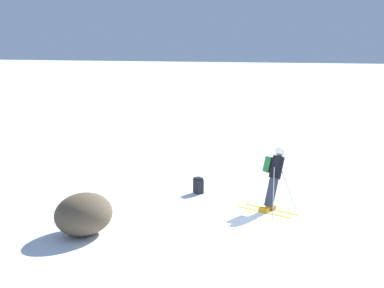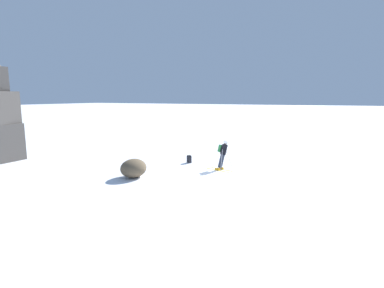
{
  "view_description": "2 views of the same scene",
  "coord_description": "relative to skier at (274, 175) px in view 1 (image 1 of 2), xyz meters",
  "views": [
    {
      "loc": [
        -12.91,
        -3.78,
        4.5
      ],
      "look_at": [
        2.33,
        2.82,
        1.5
      ],
      "focal_mm": 50.0,
      "sensor_mm": 36.0,
      "label": 1
    },
    {
      "loc": [
        -15.39,
        -6.14,
        4.35
      ],
      "look_at": [
        -0.16,
        1.2,
        1.67
      ],
      "focal_mm": 28.0,
      "sensor_mm": 36.0,
      "label": 2
    }
  ],
  "objects": [
    {
      "name": "exposed_boulder_0",
      "position": [
        -3.98,
        3.69,
        -0.46
      ],
      "size": [
        1.56,
        1.33,
        1.02
      ],
      "primitive_type": "ellipsoid",
      "color": "brown",
      "rests_on": "ground"
    },
    {
      "name": "ground_plane",
      "position": [
        -1.49,
        0.08,
        -0.97
      ],
      "size": [
        300.0,
        300.0,
        0.0
      ],
      "primitive_type": "plane",
      "color": "white"
    },
    {
      "name": "skier",
      "position": [
        0.0,
        0.0,
        0.0
      ],
      "size": [
        1.55,
        1.78,
        1.78
      ],
      "rotation": [
        0.0,
        0.0,
        -0.28
      ],
      "color": "yellow",
      "rests_on": "ground"
    },
    {
      "name": "spare_backpack",
      "position": [
        0.59,
        2.57,
        -0.73
      ],
      "size": [
        0.36,
        0.37,
        0.5
      ],
      "rotation": [
        0.0,
        0.0,
        0.93
      ],
      "color": "black",
      "rests_on": "ground"
    }
  ]
}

